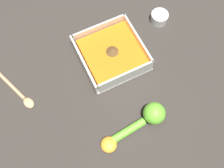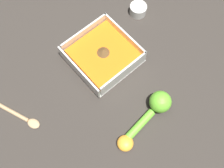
# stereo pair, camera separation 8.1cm
# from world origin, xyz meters

# --- Properties ---
(ground_plane) EXTENTS (4.00, 4.00, 0.00)m
(ground_plane) POSITION_xyz_m (0.00, 0.00, 0.00)
(ground_plane) COLOR #332D28
(square_dish) EXTENTS (0.20, 0.20, 0.06)m
(square_dish) POSITION_xyz_m (-0.03, 0.00, 0.02)
(square_dish) COLOR silver
(square_dish) RESTS_ON ground_plane
(spice_bowl) EXTENTS (0.06, 0.06, 0.04)m
(spice_bowl) POSITION_xyz_m (0.03, -0.21, 0.02)
(spice_bowl) COLOR silver
(spice_bowl) RESTS_ON ground_plane
(lemon_squeezer) EXTENTS (0.07, 0.18, 0.07)m
(lemon_squeezer) POSITION_xyz_m (-0.27, -0.01, 0.03)
(lemon_squeezer) COLOR #6BC633
(lemon_squeezer) RESTS_ON ground_plane
(lemon_half) EXTENTS (0.05, 0.05, 0.03)m
(lemon_half) POSITION_xyz_m (-0.29, 0.14, 0.01)
(lemon_half) COLOR orange
(lemon_half) RESTS_ON ground_plane
(wooden_spoon) EXTENTS (0.23, 0.10, 0.01)m
(wooden_spoon) POSITION_xyz_m (0.02, 0.34, 0.01)
(wooden_spoon) COLOR tan
(wooden_spoon) RESTS_ON ground_plane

